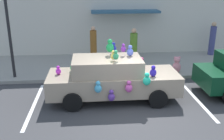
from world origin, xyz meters
name	(u,v)px	position (x,y,z in m)	size (l,w,h in m)	color
ground_plane	(136,114)	(0.00, 0.00, 0.00)	(60.00, 60.00, 0.00)	#38383A
sidewalk	(118,65)	(0.00, 5.00, 0.07)	(24.00, 4.00, 0.15)	gray
parking_stripe_front	(195,98)	(2.39, 1.00, 0.00)	(0.12, 3.60, 0.01)	silver
parking_stripe_rear	(34,104)	(-3.39, 1.00, 0.00)	(0.12, 3.60, 0.01)	silver
plush_covered_car	(112,78)	(-0.66, 1.23, 0.81)	(4.60, 1.97, 2.13)	gray
teddy_bear_on_sidewalk	(177,65)	(2.44, 3.41, 0.50)	(0.40, 0.33, 0.77)	pink
street_lamp_post	(8,20)	(-4.67, 3.50, 2.60)	(0.28, 0.28, 4.01)	black
pedestrian_near_shopfront	(134,49)	(0.66, 4.50, 1.02)	(0.35, 0.35, 1.86)	#558329
pedestrian_walking_past	(93,46)	(-1.22, 5.26, 1.02)	(0.32, 0.32, 1.85)	brown
pedestrian_by_lamp	(212,39)	(5.37, 6.27, 1.02)	(0.33, 0.33, 1.83)	#42457C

